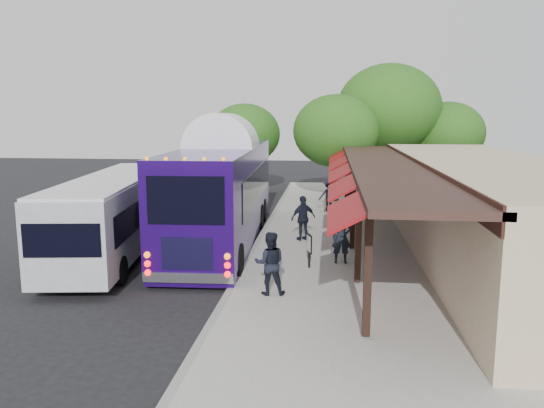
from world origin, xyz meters
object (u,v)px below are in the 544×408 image
at_px(ped_a, 342,237).
at_px(ped_c, 303,218).
at_px(sign_board, 309,245).
at_px(coach_bus, 223,188).
at_px(ped_d, 329,195).
at_px(city_bus, 116,211).
at_px(ped_b, 270,263).

distance_m(ped_a, ped_c, 3.53).
xyz_separation_m(ped_c, sign_board, (0.40, -3.90, -0.14)).
relative_size(coach_bus, ped_a, 7.29).
xyz_separation_m(ped_c, ped_d, (1.00, 6.88, -0.08)).
height_order(coach_bus, sign_board, coach_bus).
bearing_deg(ped_a, city_bus, 168.31).
distance_m(coach_bus, city_bus, 4.33).
relative_size(city_bus, ped_c, 6.11).
distance_m(city_bus, ped_d, 12.10).
relative_size(ped_c, ped_d, 1.10).
bearing_deg(city_bus, ped_c, 10.76).
xyz_separation_m(coach_bus, city_bus, (-3.59, -2.34, -0.62)).
xyz_separation_m(coach_bus, ped_b, (2.71, -6.74, -1.19)).
bearing_deg(ped_c, city_bus, -12.99).
height_order(city_bus, ped_b, city_bus).
bearing_deg(sign_board, ped_b, -127.36).
bearing_deg(ped_d, city_bus, 38.69).
bearing_deg(ped_b, ped_a, -127.18).
bearing_deg(ped_c, coach_bus, -32.45).
xyz_separation_m(ped_a, ped_d, (-0.48, 10.08, -0.07)).
relative_size(ped_d, sign_board, 1.47).
bearing_deg(ped_a, sign_board, -152.42).
bearing_deg(ped_b, coach_bus, -74.33).
relative_size(ped_b, ped_d, 1.09).
distance_m(ped_d, sign_board, 10.79).
bearing_deg(coach_bus, ped_d, 55.43).
bearing_deg(ped_c, ped_d, -129.41).
bearing_deg(coach_bus, ped_a, -36.64).
relative_size(ped_b, sign_board, 1.59).
bearing_deg(ped_d, sign_board, 76.35).
bearing_deg(city_bus, ped_a, -13.82).
height_order(coach_bus, ped_c, coach_bus).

